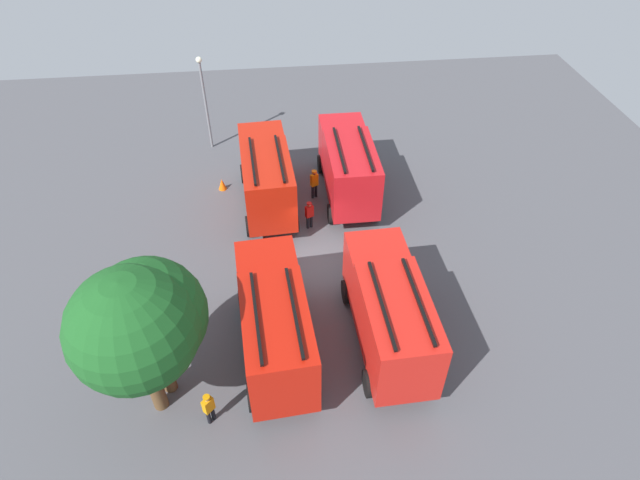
% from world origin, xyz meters
% --- Properties ---
extents(ground_plane, '(46.95, 46.95, 0.00)m').
position_xyz_m(ground_plane, '(0.00, 0.00, 0.00)').
color(ground_plane, '#4C4C51').
extents(fire_truck_0, '(7.27, 2.92, 3.88)m').
position_xyz_m(fire_truck_0, '(-5.35, -2.20, 2.15)').
color(fire_truck_0, red).
rests_on(fire_truck_0, ground).
extents(fire_truck_1, '(7.21, 2.76, 3.88)m').
position_xyz_m(fire_truck_1, '(5.25, -2.15, 2.15)').
color(fire_truck_1, red).
rests_on(fire_truck_1, ground).
extents(fire_truck_2, '(7.35, 3.16, 3.88)m').
position_xyz_m(fire_truck_2, '(-5.40, 2.42, 2.15)').
color(fire_truck_2, red).
rests_on(fire_truck_2, ground).
extents(fire_truck_3, '(7.32, 3.07, 3.88)m').
position_xyz_m(fire_truck_3, '(4.76, 2.38, 2.15)').
color(fire_truck_3, red).
rests_on(fire_truck_3, ground).
extents(firefighter_0, '(0.40, 0.48, 1.65)m').
position_xyz_m(firefighter_0, '(2.66, 0.26, 0.92)').
color(firefighter_0, black).
rests_on(firefighter_0, ground).
extents(firefighter_1, '(0.47, 0.47, 1.60)m').
position_xyz_m(firefighter_1, '(-8.19, 5.04, 0.89)').
color(firefighter_1, black).
rests_on(firefighter_1, ground).
extents(firefighter_2, '(0.40, 0.48, 1.80)m').
position_xyz_m(firefighter_2, '(5.33, -0.27, 1.02)').
color(firefighter_2, black).
rests_on(firefighter_2, ground).
extents(tree_0, '(4.42, 4.42, 6.85)m').
position_xyz_m(tree_0, '(-7.31, 7.01, 4.61)').
color(tree_0, brown).
rests_on(tree_0, ground).
extents(tree_1, '(4.17, 4.17, 6.46)m').
position_xyz_m(tree_1, '(-6.57, 6.72, 4.35)').
color(tree_1, brown).
rests_on(tree_1, ground).
extents(traffic_cone_0, '(0.48, 0.48, 0.68)m').
position_xyz_m(traffic_cone_0, '(6.72, 5.01, 0.34)').
color(traffic_cone_0, '#F2600C').
rests_on(traffic_cone_0, ground).
extents(lamppost, '(0.36, 0.36, 6.02)m').
position_xyz_m(lamppost, '(11.53, 5.81, 3.57)').
color(lamppost, slate).
rests_on(lamppost, ground).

